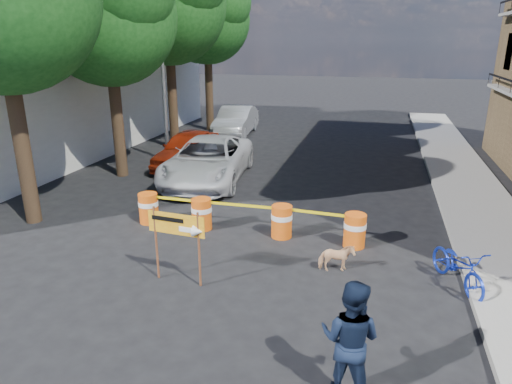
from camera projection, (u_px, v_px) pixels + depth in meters
The scene contains 18 objects.
ground at pixel (231, 284), 10.10m from camera, with size 120.00×120.00×0.00m, color black.
sidewalk_east at pixel (482, 213), 14.05m from camera, with size 2.40×40.00×0.15m, color gray.
white_building at pixel (33, 87), 21.49m from camera, with size 8.00×22.00×6.00m, color silver.
tree_mid_a at pixel (109, 14), 16.25m from camera, with size 5.25×5.00×8.68m.
tree_mid_b at pixel (168, 3), 20.60m from camera, with size 5.67×5.40×9.62m.
tree_far at pixel (208, 19), 25.34m from camera, with size 5.04×4.80×8.84m.
streetlamp at pixel (163, 59), 18.86m from camera, with size 1.25×0.18×8.00m.
barrel_far_left at pixel (149, 207), 13.35m from camera, with size 0.58×0.58×0.90m.
barrel_mid_left at pixel (202, 213), 12.90m from camera, with size 0.58×0.58×0.90m.
barrel_mid_right at pixel (282, 221), 12.37m from camera, with size 0.58×0.58×0.90m.
barrel_far_right at pixel (355, 230), 11.79m from camera, with size 0.58×0.58×0.90m.
detour_sign at pixel (183, 231), 9.75m from camera, with size 1.34×0.27×1.73m.
pedestrian at pixel (350, 339), 6.71m from camera, with size 0.93×0.73×1.92m, color black.
bicycle at pixel (461, 247), 9.72m from camera, with size 0.66×0.99×1.88m, color #162EB7.
dog at pixel (336, 258), 10.55m from camera, with size 0.37×0.80×0.68m, color #E7B584.
suv_white at pixel (208, 160), 17.21m from camera, with size 2.68×5.82×1.62m, color silver.
sedan_red at pixel (188, 149), 19.23m from camera, with size 1.79×4.44×1.51m, color #A1260D.
sedan_silver at pixel (236, 121), 25.50m from camera, with size 1.70×4.87×1.60m, color #B4B6BC.
Camera 1 is at (2.85, -8.47, 5.15)m, focal length 32.00 mm.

